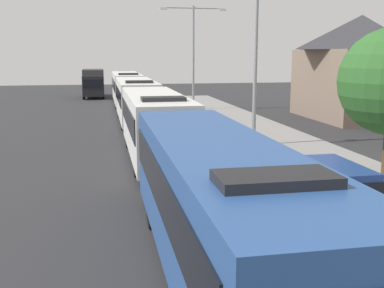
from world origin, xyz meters
name	(u,v)px	position (x,y,z in m)	size (l,w,h in m)	color
bus_lead	(218,202)	(-1.30, 10.94, 1.69)	(2.58, 11.52, 3.21)	#284C8C
bus_second_in_line	(155,123)	(-1.30, 23.14, 1.69)	(2.58, 10.48, 3.21)	silver
bus_middle	(136,99)	(-1.30, 35.31, 1.69)	(2.58, 10.76, 3.21)	silver
bus_fourth_in_line	(127,87)	(-1.30, 47.87, 1.69)	(2.58, 11.53, 3.21)	silver
white_suv	(330,196)	(2.40, 12.93, 1.03)	(1.86, 4.63, 1.90)	navy
box_truck_oncoming	(93,82)	(-4.60, 56.78, 1.70)	(2.35, 6.86, 3.15)	black
streetlamp_mid	(256,50)	(4.10, 24.81, 5.11)	(5.06, 0.28, 8.19)	gray
streetlamp_far	(193,47)	(4.10, 41.54, 5.44)	(5.62, 0.28, 8.74)	gray
house_distant_gabled	(359,67)	(15.53, 34.42, 3.96)	(7.42, 9.57, 7.76)	#7A6656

